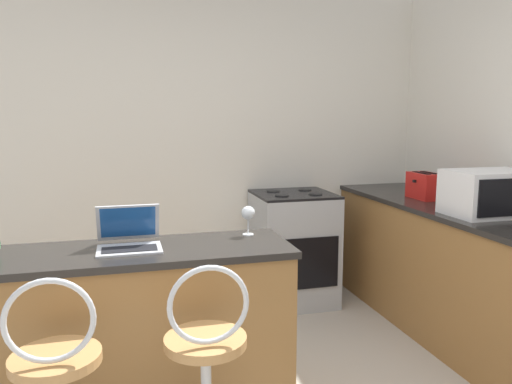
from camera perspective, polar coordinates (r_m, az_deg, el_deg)
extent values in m
cube|color=silver|center=(4.24, -7.55, 5.03)|extent=(12.00, 0.06, 2.60)
cube|color=olive|center=(2.65, -13.95, -16.58)|extent=(1.55, 0.48, 0.90)
cube|color=black|center=(2.49, -14.36, -6.79)|extent=(1.58, 0.51, 0.03)
cube|color=olive|center=(3.72, 23.80, -9.58)|extent=(0.65, 2.89, 0.90)
cube|color=black|center=(3.60, 24.27, -2.49)|extent=(0.68, 2.92, 0.03)
cylinder|color=#B7844C|center=(2.14, -21.91, -17.30)|extent=(0.34, 0.34, 0.04)
torus|color=silver|center=(1.98, -22.55, -13.48)|extent=(0.32, 0.02, 0.32)
cylinder|color=#B7844C|center=(2.14, -5.80, -16.61)|extent=(0.34, 0.34, 0.04)
torus|color=silver|center=(1.98, -5.43, -12.76)|extent=(0.32, 0.02, 0.32)
cube|color=#B7BABF|center=(2.47, -14.26, -6.36)|extent=(0.30, 0.22, 0.01)
cube|color=black|center=(2.45, -14.26, -6.31)|extent=(0.26, 0.12, 0.00)
cube|color=#B7BABF|center=(2.56, -14.40, -3.38)|extent=(0.30, 0.09, 0.19)
cube|color=#19478C|center=(2.56, -14.40, -3.35)|extent=(0.27, 0.07, 0.16)
cube|color=white|center=(3.53, 25.16, -0.08)|extent=(0.54, 0.36, 0.29)
cube|color=black|center=(3.36, 26.57, -0.59)|extent=(0.38, 0.01, 0.23)
cube|color=red|center=(4.04, 18.72, 0.67)|extent=(0.16, 0.28, 0.20)
cube|color=black|center=(4.01, 18.40, 2.09)|extent=(0.04, 0.19, 0.00)
cube|color=black|center=(4.05, 19.18, 2.11)|extent=(0.04, 0.19, 0.00)
cube|color=black|center=(3.99, 17.65, 1.19)|extent=(0.02, 0.02, 0.02)
cube|color=#9EA3A8|center=(4.23, 4.27, -6.52)|extent=(0.63, 0.60, 0.92)
cube|color=black|center=(3.97, 5.75, -8.14)|extent=(0.54, 0.01, 0.41)
cube|color=black|center=(4.13, 4.35, -0.25)|extent=(0.63, 0.60, 0.02)
cylinder|color=black|center=(3.97, 2.99, -0.40)|extent=(0.11, 0.11, 0.01)
cylinder|color=black|center=(4.07, 6.81, -0.23)|extent=(0.11, 0.11, 0.01)
cylinder|color=black|center=(4.20, 1.96, 0.11)|extent=(0.11, 0.11, 0.01)
cylinder|color=black|center=(4.29, 5.61, 0.26)|extent=(0.11, 0.11, 0.01)
cylinder|color=silver|center=(2.70, -0.90, -4.86)|extent=(0.06, 0.06, 0.00)
cylinder|color=silver|center=(2.69, -0.90, -3.93)|extent=(0.01, 0.01, 0.08)
sphere|color=silver|center=(2.67, -0.91, -2.39)|extent=(0.07, 0.07, 0.07)
cylinder|color=#2D51AD|center=(4.33, 18.08, 0.48)|extent=(0.08, 0.08, 0.09)
torus|color=#2D51AD|center=(4.36, 18.67, 0.56)|extent=(0.01, 0.06, 0.06)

